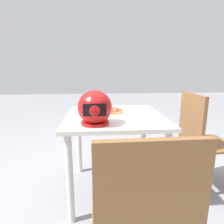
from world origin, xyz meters
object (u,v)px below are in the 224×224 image
Objects in this scene: pizza at (109,111)px; motorcycle_helmet at (95,108)px; dining_table at (115,127)px; chair_side at (200,137)px.

motorcycle_helmet reaches higher than pizza.
pizza is 1.02× the size of motorcycle_helmet.
chair_side reaches higher than dining_table.
chair_side is (-0.81, 0.10, -0.23)m from pizza.
pizza is at bearing -63.67° from dining_table.
motorcycle_helmet reaches higher than dining_table.
pizza is 0.85m from chair_side.
dining_table is 3.32× the size of pizza.
motorcycle_helmet is (0.12, 0.33, 0.09)m from pizza.
dining_table is at bearing -122.92° from motorcycle_helmet.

